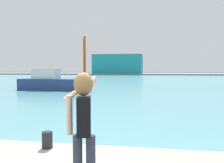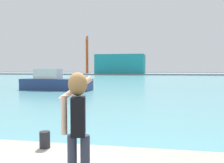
{
  "view_description": "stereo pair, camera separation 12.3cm",
  "coord_description": "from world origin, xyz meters",
  "px_view_note": "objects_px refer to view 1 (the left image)",
  "views": [
    {
      "loc": [
        1.78,
        -3.59,
        2.3
      ],
      "look_at": [
        -0.06,
        6.85,
        1.74
      ],
      "focal_mm": 39.79,
      "sensor_mm": 36.0,
      "label": 1
    },
    {
      "loc": [
        1.91,
        -3.57,
        2.3
      ],
      "look_at": [
        -0.06,
        6.85,
        1.74
      ],
      "focal_mm": 39.79,
      "sensor_mm": 36.0,
      "label": 2
    }
  ],
  "objects_px": {
    "harbor_bollard": "(47,140)",
    "person_photographer": "(83,118)",
    "boat_moored": "(53,82)",
    "port_crane": "(84,52)",
    "warehouse_left": "(118,64)"
  },
  "relations": [
    {
      "from": "warehouse_left",
      "to": "port_crane",
      "type": "height_order",
      "value": "port_crane"
    },
    {
      "from": "boat_moored",
      "to": "port_crane",
      "type": "height_order",
      "value": "port_crane"
    },
    {
      "from": "harbor_bollard",
      "to": "port_crane",
      "type": "xyz_separation_m",
      "value": [
        -24.03,
        85.03,
        7.96
      ]
    },
    {
      "from": "person_photographer",
      "to": "boat_moored",
      "type": "distance_m",
      "value": 23.31
    },
    {
      "from": "harbor_bollard",
      "to": "port_crane",
      "type": "distance_m",
      "value": 88.72
    },
    {
      "from": "person_photographer",
      "to": "boat_moored",
      "type": "relative_size",
      "value": 0.23
    },
    {
      "from": "boat_moored",
      "to": "warehouse_left",
      "type": "xyz_separation_m",
      "value": [
        -3.16,
        67.76,
        3.14
      ]
    },
    {
      "from": "warehouse_left",
      "to": "port_crane",
      "type": "bearing_deg",
      "value": -169.93
    },
    {
      "from": "boat_moored",
      "to": "port_crane",
      "type": "relative_size",
      "value": 0.56
    },
    {
      "from": "boat_moored",
      "to": "port_crane",
      "type": "distance_m",
      "value": 67.84
    },
    {
      "from": "person_photographer",
      "to": "port_crane",
      "type": "distance_m",
      "value": 90.65
    },
    {
      "from": "port_crane",
      "to": "boat_moored",
      "type": "bearing_deg",
      "value": -76.5
    },
    {
      "from": "harbor_bollard",
      "to": "person_photographer",
      "type": "bearing_deg",
      "value": -51.52
    },
    {
      "from": "person_photographer",
      "to": "boat_moored",
      "type": "height_order",
      "value": "boat_moored"
    },
    {
      "from": "boat_moored",
      "to": "harbor_bollard",
      "type": "bearing_deg",
      "value": -64.52
    }
  ]
}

